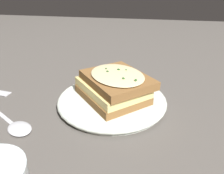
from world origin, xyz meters
The scene contains 4 objects.
ground_plane centered at (0.00, 0.00, 0.00)m, with size 2.40×2.40×0.00m, color #514C47.
dinner_plate centered at (0.01, -0.01, 0.01)m, with size 0.25×0.25×0.02m.
sandwich centered at (0.01, -0.01, 0.05)m, with size 0.19×0.19×0.06m.
spoon centered at (0.18, 0.11, 0.00)m, with size 0.15×0.10×0.01m.
Camera 1 is at (-0.07, 0.42, 0.26)m, focal length 35.00 mm.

